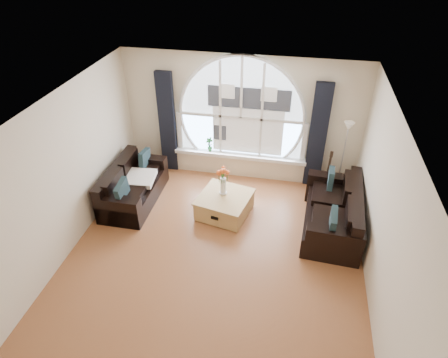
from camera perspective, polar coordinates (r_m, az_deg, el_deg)
ground at (r=6.78m, az=-1.52°, el=-11.61°), size 5.00×5.50×0.01m
ceiling at (r=5.19m, az=-1.97°, el=9.61°), size 5.00×5.50×0.01m
wall_back at (r=8.21m, az=2.55°, el=8.89°), size 5.00×0.01×2.70m
wall_left at (r=6.81m, az=-22.70°, el=0.22°), size 0.01×5.50×2.70m
wall_right at (r=5.95m, az=22.57°, el=-5.05°), size 0.01×5.50×2.70m
attic_slope at (r=5.35m, az=21.78°, el=3.60°), size 0.92×5.50×0.72m
arched_window at (r=8.07m, az=2.57°, el=10.56°), size 2.60×0.06×2.15m
window_sill at (r=8.52m, az=2.30°, el=3.49°), size 2.90×0.22×0.08m
window_frame at (r=8.05m, az=2.53°, el=10.48°), size 2.76×0.08×2.15m
neighbor_house at (r=8.09m, az=3.59°, el=9.61°), size 1.70×0.02×1.50m
curtain_left at (r=8.56m, az=-8.35°, el=8.15°), size 0.35×0.12×2.30m
curtain_right at (r=8.14m, az=13.63°, el=6.08°), size 0.35×0.12×2.30m
sofa_left at (r=7.99m, az=-13.24°, el=-0.74°), size 0.88×1.75×0.78m
sofa_right at (r=7.37m, az=15.67°, el=-4.57°), size 1.06×1.94×0.84m
coffee_chest at (r=7.53m, az=0.09°, el=-3.72°), size 1.12×1.12×0.46m
throw_blanket at (r=7.96m, az=-12.21°, el=0.12°), size 0.59×0.59×0.10m
vase_flowers at (r=7.27m, az=-0.12°, el=0.36°), size 0.24×0.24×0.70m
floor_lamp at (r=8.22m, az=17.08°, el=2.97°), size 0.24×0.24×1.60m
guitar at (r=8.22m, az=15.07°, el=1.11°), size 0.40×0.31×1.06m
potted_plant at (r=8.53m, az=-2.15°, el=5.12°), size 0.21×0.18×0.33m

